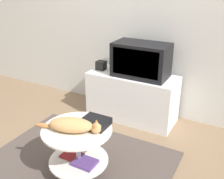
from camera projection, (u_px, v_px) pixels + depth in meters
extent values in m
plane|color=#7F664C|center=(73.00, 170.00, 2.49)|extent=(12.00, 12.00, 0.00)
cube|color=silver|center=(140.00, 11.00, 3.19)|extent=(8.00, 0.05, 2.60)
cube|color=#4C423D|center=(73.00, 169.00, 2.49)|extent=(1.73, 1.49, 0.02)
cube|color=white|center=(132.00, 97.00, 3.30)|extent=(1.10, 0.46, 0.59)
cube|color=silver|center=(124.00, 99.00, 3.10)|extent=(0.49, 0.01, 0.17)
cube|color=black|center=(141.00, 60.00, 3.07)|extent=(0.65, 0.37, 0.40)
cube|color=black|center=(135.00, 63.00, 2.92)|extent=(0.56, 0.01, 0.31)
cube|color=black|center=(101.00, 65.00, 3.35)|extent=(0.11, 0.11, 0.11)
cylinder|color=#B2B2B7|center=(80.00, 172.00, 2.42)|extent=(0.26, 0.26, 0.01)
cylinder|color=#B7B7BC|center=(78.00, 152.00, 2.33)|extent=(0.04, 0.04, 0.46)
cylinder|color=silver|center=(79.00, 160.00, 2.36)|extent=(0.54, 0.54, 0.01)
cylinder|color=silver|center=(77.00, 130.00, 2.24)|extent=(0.61, 0.61, 0.02)
cube|color=#51387A|center=(85.00, 162.00, 2.30)|extent=(0.20, 0.16, 0.03)
cube|color=maroon|center=(72.00, 155.00, 2.40)|extent=(0.18, 0.15, 0.01)
cube|color=black|center=(95.00, 122.00, 2.28)|extent=(0.24, 0.20, 0.06)
ellipsoid|color=tan|center=(71.00, 125.00, 2.18)|extent=(0.41, 0.29, 0.12)
sphere|color=tan|center=(96.00, 129.00, 2.15)|extent=(0.09, 0.09, 0.09)
cone|color=#B2703D|center=(96.00, 122.00, 2.15)|extent=(0.04, 0.04, 0.04)
cone|color=#B2703D|center=(95.00, 125.00, 2.11)|extent=(0.04, 0.04, 0.04)
ellipsoid|color=#B2703D|center=(44.00, 125.00, 2.23)|extent=(0.17, 0.09, 0.04)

